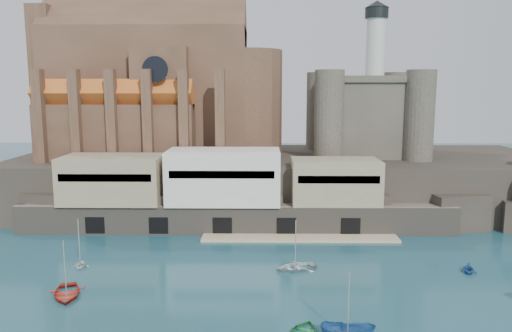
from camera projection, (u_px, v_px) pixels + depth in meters
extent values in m
plane|color=#184350|center=(294.00, 285.00, 58.67)|extent=(300.00, 300.00, 0.00)
cube|color=black|center=(282.00, 180.00, 97.39)|extent=(100.00, 34.00, 10.00)
cube|color=black|center=(54.00, 210.00, 81.93)|extent=(9.00, 5.00, 6.00)
cube|color=black|center=(151.00, 210.00, 81.71)|extent=(9.00, 5.00, 6.00)
cube|color=black|center=(255.00, 211.00, 81.48)|extent=(9.00, 5.00, 6.00)
cube|color=black|center=(359.00, 211.00, 81.24)|extent=(9.00, 5.00, 6.00)
cube|color=black|center=(457.00, 211.00, 81.03)|extent=(9.00, 5.00, 6.00)
cube|color=#6A6155|center=(236.00, 217.00, 80.65)|extent=(70.00, 6.00, 4.50)
cube|color=tan|center=(300.00, 238.00, 76.40)|extent=(30.00, 4.00, 0.40)
cube|color=black|center=(95.00, 225.00, 78.18)|extent=(3.00, 0.40, 2.60)
cube|color=black|center=(159.00, 225.00, 78.05)|extent=(3.00, 0.40, 2.60)
cube|color=black|center=(222.00, 226.00, 77.91)|extent=(3.00, 0.40, 2.60)
cube|color=black|center=(286.00, 226.00, 77.78)|extent=(3.00, 0.40, 2.60)
cube|color=black|center=(350.00, 226.00, 77.64)|extent=(3.00, 0.40, 2.60)
cube|color=gray|center=(113.00, 179.00, 80.96)|extent=(16.00, 9.00, 7.50)
cube|color=silver|center=(224.00, 176.00, 80.64)|extent=(18.00, 9.00, 8.50)
cube|color=gray|center=(335.00, 181.00, 80.51)|extent=(14.00, 8.00, 7.00)
cube|color=#4D3324|center=(149.00, 92.00, 97.05)|extent=(38.00, 14.00, 24.00)
cube|color=#4D3324|center=(146.00, 29.00, 95.16)|extent=(38.00, 13.01, 13.01)
cylinder|color=#4D3324|center=(246.00, 103.00, 97.10)|extent=(14.00, 14.00, 20.00)
cube|color=#4D3324|center=(169.00, 103.00, 97.31)|extent=(10.00, 20.00, 20.00)
cube|color=#4D3324|center=(115.00, 132.00, 88.82)|extent=(28.00, 5.00, 10.00)
cube|color=#4D3324|center=(141.00, 124.00, 107.58)|extent=(28.00, 5.00, 10.00)
cube|color=#C45C21|center=(114.00, 95.00, 87.78)|extent=(28.00, 5.66, 5.66)
cube|color=#C45C21|center=(140.00, 94.00, 106.55)|extent=(28.00, 5.66, 5.66)
cube|color=#4D3324|center=(51.00, 82.00, 96.99)|extent=(4.00, 10.00, 28.00)
cylinder|color=black|center=(155.00, 69.00, 84.46)|extent=(4.40, 0.30, 4.40)
cube|color=#4D3324|center=(40.00, 117.00, 85.55)|extent=(1.60, 2.20, 16.00)
cube|color=#4D3324|center=(76.00, 117.00, 85.46)|extent=(1.60, 2.20, 16.00)
cube|color=#4D3324|center=(112.00, 117.00, 85.38)|extent=(1.60, 2.20, 16.00)
cube|color=#4D3324|center=(148.00, 117.00, 85.30)|extent=(1.60, 2.20, 16.00)
cube|color=#4D3324|center=(184.00, 117.00, 85.21)|extent=(1.60, 2.20, 16.00)
cube|color=#4D3324|center=(220.00, 117.00, 85.13)|extent=(1.60, 2.20, 16.00)
cube|color=#454136|center=(365.00, 118.00, 96.27)|extent=(16.00, 16.00, 14.00)
cube|color=#454136|center=(366.00, 80.00, 95.11)|extent=(17.00, 17.00, 1.20)
cylinder|color=#454136|center=(329.00, 116.00, 88.32)|extent=(5.20, 5.20, 16.00)
cylinder|color=#454136|center=(419.00, 116.00, 88.11)|extent=(5.20, 5.20, 16.00)
cylinder|color=#454136|center=(319.00, 111.00, 104.12)|extent=(5.20, 5.20, 16.00)
cylinder|color=#454136|center=(396.00, 111.00, 103.91)|extent=(5.20, 5.20, 16.00)
cylinder|color=silver|center=(375.00, 50.00, 96.18)|extent=(3.60, 3.60, 12.00)
cylinder|color=black|center=(377.00, 13.00, 95.08)|extent=(4.40, 4.40, 2.00)
cone|color=black|center=(377.00, 4.00, 94.83)|extent=(4.60, 4.60, 1.40)
imported|color=#B52B19|center=(66.00, 296.00, 55.52)|extent=(4.40, 2.48, 5.93)
imported|color=silver|center=(81.00, 267.00, 64.43)|extent=(2.61, 1.78, 2.84)
imported|color=silver|center=(295.00, 269.00, 63.78)|extent=(2.43, 4.03, 5.43)
imported|color=#204B92|center=(468.00, 272.00, 62.67)|extent=(2.92, 2.31, 2.96)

